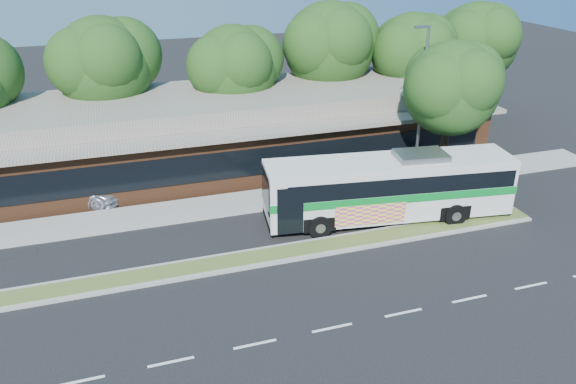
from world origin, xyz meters
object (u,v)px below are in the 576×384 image
sedan (75,190)px  sidewalk_tree (456,85)px  transit_bus (390,184)px  lamp_post (421,102)px

sedan → sidewalk_tree: (20.69, -3.88, 5.10)m
sedan → sidewalk_tree: size_ratio=0.62×
transit_bus → sidewalk_tree: size_ratio=1.54×
lamp_post → sedan: 19.63m
lamp_post → sedan: bearing=169.8°
sedan → lamp_post: bearing=-75.6°
transit_bus → sidewalk_tree: 7.28m
lamp_post → sidewalk_tree: size_ratio=1.09×
sedan → sidewalk_tree: 21.67m
transit_bus → sedan: (-15.38, 6.99, -1.22)m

